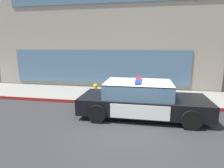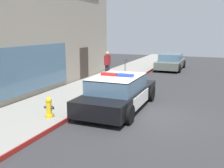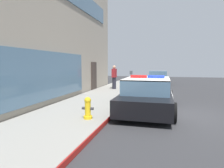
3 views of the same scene
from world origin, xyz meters
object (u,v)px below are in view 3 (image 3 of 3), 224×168
pedestrian_on_sidewalk (114,77)px  parking_meter (131,77)px  police_cruiser (147,94)px  fire_hydrant (88,108)px  car_down_street (158,77)px

pedestrian_on_sidewalk → parking_meter: size_ratio=1.28×
police_cruiser → fire_hydrant: police_cruiser is taller
car_down_street → pedestrian_on_sidewalk: pedestrian_on_sidewalk is taller
parking_meter → police_cruiser: bearing=-163.6°
police_cruiser → car_down_street: bearing=-0.9°
police_cruiser → pedestrian_on_sidewalk: size_ratio=2.86×
car_down_street → pedestrian_on_sidewalk: size_ratio=2.56×
car_down_street → parking_meter: (-6.52, 1.67, 0.45)m
police_cruiser → parking_meter: size_ratio=3.65×
fire_hydrant → pedestrian_on_sidewalk: pedestrian_on_sidewalk is taller
fire_hydrant → pedestrian_on_sidewalk: 7.95m
police_cruiser → pedestrian_on_sidewalk: pedestrian_on_sidewalk is taller
fire_hydrant → car_down_street: car_down_street is taller
car_down_street → pedestrian_on_sidewalk: 6.95m
car_down_street → parking_meter: parking_meter is taller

